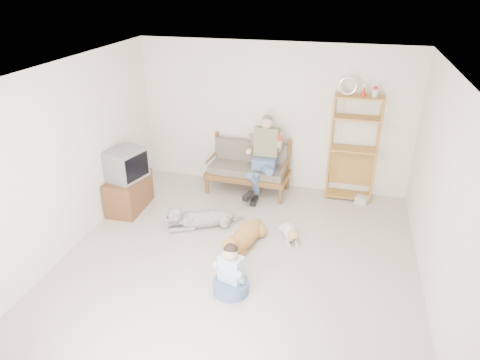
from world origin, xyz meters
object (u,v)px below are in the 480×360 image
(tv_stand, at_px, (129,193))
(golden_retriever, at_px, (242,238))
(etagere, at_px, (353,148))
(loveseat, at_px, (248,166))

(tv_stand, relative_size, golden_retriever, 0.68)
(etagere, bearing_deg, loveseat, -175.10)
(loveseat, distance_m, etagere, 1.92)
(etagere, height_order, tv_stand, etagere)
(etagere, relative_size, golden_retriever, 1.66)
(loveseat, height_order, etagere, etagere)
(etagere, xyz_separation_m, golden_retriever, (-1.49, -2.05, -0.81))
(tv_stand, bearing_deg, golden_retriever, -18.22)
(loveseat, height_order, tv_stand, loveseat)
(loveseat, distance_m, tv_stand, 2.21)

